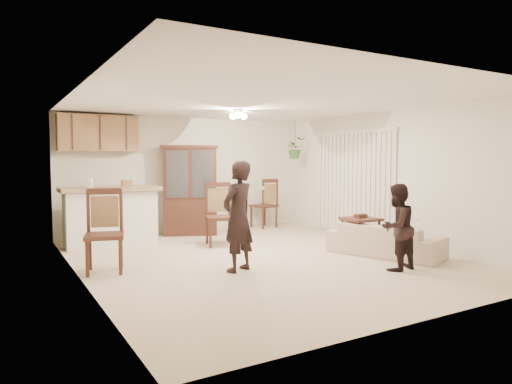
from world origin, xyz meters
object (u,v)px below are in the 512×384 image
china_hutch (190,191)px  sofa (385,234)px  chair_hutch_left (220,228)px  chair_hutch_right (264,214)px  side_table (360,234)px  adult (238,208)px  chair_bar (105,249)px  child (397,223)px

china_hutch → sofa: bearing=-38.2°
china_hutch → chair_hutch_left: china_hutch is taller
china_hutch → chair_hutch_right: china_hutch is taller
side_table → adult: bearing=-177.2°
china_hutch → chair_hutch_right: size_ratio=1.65×
chair_hutch_left → sofa: bearing=-32.7°
sofa → chair_hutch_left: chair_hutch_left is taller
sofa → adult: adult is taller
sofa → chair_bar: (-4.24, 1.16, -0.04)m
chair_bar → chair_hutch_left: size_ratio=1.01×
child → chair_hutch_right: child is taller
adult → chair_hutch_right: adult is taller
child → chair_hutch_left: bearing=-73.0°
side_table → china_hutch: bearing=119.4°
child → chair_hutch_right: size_ratio=1.18×
adult → side_table: 2.49m
side_table → chair_bar: bearing=169.5°
sofa → chair_bar: bearing=55.7°
sofa → china_hutch: (-1.97, 3.62, 0.56)m
chair_bar → chair_hutch_right: chair_bar is taller
sofa → chair_hutch_left: bearing=22.9°
chair_bar → chair_hutch_left: bearing=39.1°
adult → child: (1.99, -1.08, -0.22)m
chair_hutch_right → chair_bar: bearing=21.7°
chair_bar → chair_hutch_right: bearing=46.8°
child → side_table: bearing=-117.4°
sofa → child: (-0.59, -0.79, 0.31)m
sofa → adult: (-2.58, 0.29, 0.53)m
china_hutch → side_table: (1.81, -3.21, -0.62)m
sofa → child: child is taller
chair_bar → china_hutch: bearing=62.1°
adult → side_table: adult is taller
sofa → chair_hutch_left: size_ratio=1.61×
china_hutch → chair_hutch_left: 1.55m
adult → chair_bar: bearing=-52.5°
chair_hutch_left → side_table: bearing=-29.3°
sofa → side_table: bearing=2.4°
adult → child: bearing=126.8°
adult → china_hutch: (0.61, 3.33, 0.03)m
child → chair_bar: (-3.65, 1.95, -0.34)m
chair_hutch_left → adult: bearing=-92.7°
child → china_hutch: 4.62m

